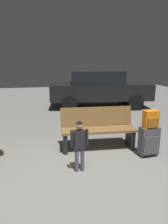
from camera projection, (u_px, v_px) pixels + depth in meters
ground_plane at (60, 119)px, 6.87m from camera, size 18.00×18.00×0.10m
bench at (98, 129)px, 4.38m from camera, size 1.63×0.63×0.89m
suitcase at (149, 141)px, 4.02m from camera, size 0.39×0.25×0.60m
backpack_bright at (151, 119)px, 3.91m from camera, size 0.29×0.20×0.34m
child at (79, 141)px, 3.39m from camera, size 0.31×0.18×0.91m
parked_car_near at (99, 88)px, 8.48m from camera, size 4.28×2.21×1.51m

